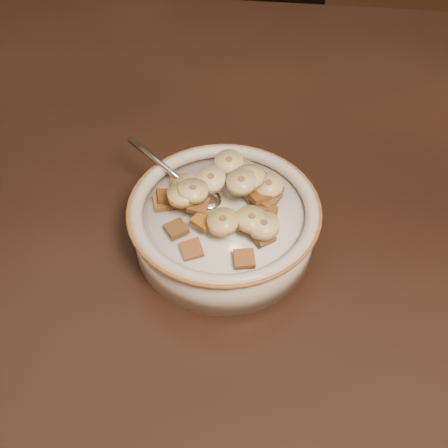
# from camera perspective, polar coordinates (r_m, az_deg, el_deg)

# --- Properties ---
(floor) EXTENTS (4.00, 4.50, 0.10)m
(floor) POSITION_cam_1_polar(r_m,az_deg,el_deg) (1.38, -2.78, -19.60)
(floor) COLOR #422816
(floor) RESTS_ON ground
(table) EXTENTS (1.40, 0.90, 0.04)m
(table) POSITION_cam_1_polar(r_m,az_deg,el_deg) (0.72, -5.03, 4.29)
(table) COLOR black
(table) RESTS_ON floor
(chair) EXTENTS (0.46, 0.46, 0.94)m
(chair) POSITION_cam_1_polar(r_m,az_deg,el_deg) (1.44, 1.39, 16.54)
(chair) COLOR black
(chair) RESTS_ON floor
(cereal_bowl) EXTENTS (0.19, 0.19, 0.05)m
(cereal_bowl) POSITION_cam_1_polar(r_m,az_deg,el_deg) (0.61, 0.00, -0.42)
(cereal_bowl) COLOR silver
(cereal_bowl) RESTS_ON table
(milk) EXTENTS (0.16, 0.16, 0.00)m
(milk) POSITION_cam_1_polar(r_m,az_deg,el_deg) (0.59, 0.00, 1.07)
(milk) COLOR white
(milk) RESTS_ON cereal_bowl
(spoon) EXTENTS (0.06, 0.06, 0.01)m
(spoon) POSITION_cam_1_polar(r_m,az_deg,el_deg) (0.60, -2.24, 2.79)
(spoon) COLOR #BBBBBB
(spoon) RESTS_ON cereal_bowl
(cereal_square_0) EXTENTS (0.03, 0.03, 0.01)m
(cereal_square_0) POSITION_cam_1_polar(r_m,az_deg,el_deg) (0.60, -3.75, 3.28)
(cereal_square_0) COLOR brown
(cereal_square_0) RESTS_ON milk
(cereal_square_1) EXTENTS (0.03, 0.03, 0.01)m
(cereal_square_1) POSITION_cam_1_polar(r_m,az_deg,el_deg) (0.61, 4.03, 4.46)
(cereal_square_1) COLOR brown
(cereal_square_1) RESTS_ON milk
(cereal_square_2) EXTENTS (0.03, 0.03, 0.01)m
(cereal_square_2) POSITION_cam_1_polar(r_m,az_deg,el_deg) (0.59, 4.69, 2.85)
(cereal_square_2) COLOR #915D2D
(cereal_square_2) RESTS_ON milk
(cereal_square_3) EXTENTS (0.03, 0.03, 0.01)m
(cereal_square_3) POSITION_cam_1_polar(r_m,az_deg,el_deg) (0.59, 3.51, 2.88)
(cereal_square_3) COLOR brown
(cereal_square_3) RESTS_ON milk
(cereal_square_4) EXTENTS (0.03, 0.03, 0.01)m
(cereal_square_4) POSITION_cam_1_polar(r_m,az_deg,el_deg) (0.60, -5.88, 2.77)
(cereal_square_4) COLOR brown
(cereal_square_4) RESTS_ON milk
(cereal_square_5) EXTENTS (0.03, 0.03, 0.01)m
(cereal_square_5) POSITION_cam_1_polar(r_m,az_deg,el_deg) (0.60, -5.46, 2.62)
(cereal_square_5) COLOR brown
(cereal_square_5) RESTS_ON milk
(cereal_square_6) EXTENTS (0.03, 0.03, 0.01)m
(cereal_square_6) POSITION_cam_1_polar(r_m,az_deg,el_deg) (0.59, 4.23, 2.44)
(cereal_square_6) COLOR #93582E
(cereal_square_6) RESTS_ON milk
(cereal_square_7) EXTENTS (0.03, 0.03, 0.01)m
(cereal_square_7) POSITION_cam_1_polar(r_m,az_deg,el_deg) (0.60, -6.00, 2.27)
(cereal_square_7) COLOR #945E27
(cereal_square_7) RESTS_ON milk
(cereal_square_8) EXTENTS (0.03, 0.03, 0.01)m
(cereal_square_8) POSITION_cam_1_polar(r_m,az_deg,el_deg) (0.59, -4.53, 2.48)
(cereal_square_8) COLOR brown
(cereal_square_8) RESTS_ON milk
(cereal_square_9) EXTENTS (0.03, 0.03, 0.01)m
(cereal_square_9) POSITION_cam_1_polar(r_m,az_deg,el_deg) (0.62, 1.70, 5.16)
(cereal_square_9) COLOR brown
(cereal_square_9) RESTS_ON milk
(cereal_square_10) EXTENTS (0.03, 0.03, 0.01)m
(cereal_square_10) POSITION_cam_1_polar(r_m,az_deg,el_deg) (0.61, 4.85, 3.70)
(cereal_square_10) COLOR #9B592D
(cereal_square_10) RESTS_ON milk
(cereal_square_11) EXTENTS (0.03, 0.03, 0.01)m
(cereal_square_11) POSITION_cam_1_polar(r_m,az_deg,el_deg) (0.62, 0.19, 5.22)
(cereal_square_11) COLOR brown
(cereal_square_11) RESTS_ON milk
(cereal_square_12) EXTENTS (0.02, 0.02, 0.01)m
(cereal_square_12) POSITION_cam_1_polar(r_m,az_deg,el_deg) (0.57, 3.50, 0.54)
(cereal_square_12) COLOR brown
(cereal_square_12) RESTS_ON milk
(cereal_square_13) EXTENTS (0.03, 0.03, 0.01)m
(cereal_square_13) POSITION_cam_1_polar(r_m,az_deg,el_deg) (0.56, 3.98, -1.21)
(cereal_square_13) COLOR brown
(cereal_square_13) RESTS_ON milk
(cereal_square_14) EXTENTS (0.03, 0.03, 0.01)m
(cereal_square_14) POSITION_cam_1_polar(r_m,az_deg,el_deg) (0.55, -3.29, -2.59)
(cereal_square_14) COLOR brown
(cereal_square_14) RESTS_ON milk
(cereal_square_15) EXTENTS (0.02, 0.02, 0.01)m
(cereal_square_15) POSITION_cam_1_polar(r_m,az_deg,el_deg) (0.62, -4.56, 4.29)
(cereal_square_15) COLOR brown
(cereal_square_15) RESTS_ON milk
(cereal_square_16) EXTENTS (0.03, 0.02, 0.01)m
(cereal_square_16) POSITION_cam_1_polar(r_m,az_deg,el_deg) (0.59, -2.76, 3.22)
(cereal_square_16) COLOR brown
(cereal_square_16) RESTS_ON milk
(cereal_square_17) EXTENTS (0.03, 0.03, 0.01)m
(cereal_square_17) POSITION_cam_1_polar(r_m,az_deg,el_deg) (0.60, -4.25, 3.70)
(cereal_square_17) COLOR olive
(cereal_square_17) RESTS_ON milk
(cereal_square_18) EXTENTS (0.02, 0.02, 0.01)m
(cereal_square_18) POSITION_cam_1_polar(r_m,az_deg,el_deg) (0.57, -2.63, 1.95)
(cereal_square_18) COLOR brown
(cereal_square_18) RESTS_ON milk
(cereal_square_19) EXTENTS (0.02, 0.02, 0.01)m
(cereal_square_19) POSITION_cam_1_polar(r_m,az_deg,el_deg) (0.58, 4.37, 1.07)
(cereal_square_19) COLOR brown
(cereal_square_19) RESTS_ON milk
(cereal_square_20) EXTENTS (0.03, 0.03, 0.01)m
(cereal_square_20) POSITION_cam_1_polar(r_m,az_deg,el_deg) (0.61, -3.47, 3.94)
(cereal_square_20) COLOR brown
(cereal_square_20) RESTS_ON milk
(cereal_square_21) EXTENTS (0.03, 0.03, 0.01)m
(cereal_square_21) POSITION_cam_1_polar(r_m,az_deg,el_deg) (0.60, -6.24, 2.20)
(cereal_square_21) COLOR #94651F
(cereal_square_21) RESTS_ON milk
(cereal_square_22) EXTENTS (0.02, 0.02, 0.01)m
(cereal_square_22) POSITION_cam_1_polar(r_m,az_deg,el_deg) (0.56, 1.91, 0.23)
(cereal_square_22) COLOR #935C28
(cereal_square_22) RESTS_ON milk
(cereal_square_23) EXTENTS (0.02, 0.02, 0.01)m
(cereal_square_23) POSITION_cam_1_polar(r_m,az_deg,el_deg) (0.54, 2.07, -3.54)
(cereal_square_23) COLOR brown
(cereal_square_23) RESTS_ON milk
(cereal_square_24) EXTENTS (0.03, 0.03, 0.01)m
(cereal_square_24) POSITION_cam_1_polar(r_m,az_deg,el_deg) (0.57, -4.87, -0.50)
(cereal_square_24) COLOR brown
(cereal_square_24) RESTS_ON milk
(cereal_square_25) EXTENTS (0.03, 0.03, 0.01)m
(cereal_square_25) POSITION_cam_1_polar(r_m,az_deg,el_deg) (0.56, -2.09, 0.36)
(cereal_square_25) COLOR #9C6A21
(cereal_square_25) RESTS_ON milk
(banana_slice_0) EXTENTS (0.04, 0.04, 0.01)m
(banana_slice_0) POSITION_cam_1_polar(r_m,az_deg,el_deg) (0.61, 1.87, 5.28)
(banana_slice_0) COLOR #D1BA7F
(banana_slice_0) RESTS_ON milk
(banana_slice_1) EXTENTS (0.03, 0.03, 0.01)m
(banana_slice_1) POSITION_cam_1_polar(r_m,az_deg,el_deg) (0.55, 4.05, -0.16)
(banana_slice_1) COLOR beige
(banana_slice_1) RESTS_ON milk
(banana_slice_2) EXTENTS (0.04, 0.04, 0.01)m
(banana_slice_2) POSITION_cam_1_polar(r_m,az_deg,el_deg) (0.57, -4.22, 3.01)
(banana_slice_2) COLOR #FDDE82
(banana_slice_2) RESTS_ON milk
(banana_slice_3) EXTENTS (0.04, 0.04, 0.01)m
(banana_slice_3) POSITION_cam_1_polar(r_m,az_deg,el_deg) (0.60, 4.53, 3.92)
(banana_slice_3) COLOR #D2C680
(banana_slice_3) RESTS_ON milk
(banana_slice_4) EXTENTS (0.04, 0.04, 0.02)m
(banana_slice_4) POSITION_cam_1_polar(r_m,az_deg,el_deg) (0.59, 2.24, 4.52)
(banana_slice_4) COLOR #FCEE7E
(banana_slice_4) RESTS_ON milk
(banana_slice_5) EXTENTS (0.04, 0.04, 0.01)m
(banana_slice_5) POSITION_cam_1_polar(r_m,az_deg,el_deg) (0.57, -3.15, 3.38)
(banana_slice_5) COLOR #DFBA6F
(banana_slice_5) RESTS_ON milk
(banana_slice_6) EXTENTS (0.03, 0.03, 0.01)m
(banana_slice_6) POSITION_cam_1_polar(r_m,az_deg,el_deg) (0.55, -0.11, 0.23)
(banana_slice_6) COLOR #EEE374
(banana_slice_6) RESTS_ON milk
(banana_slice_7) EXTENTS (0.03, 0.03, 0.01)m
(banana_slice_7) POSITION_cam_1_polar(r_m,az_deg,el_deg) (0.58, 1.77, 4.26)
(banana_slice_7) COLOR #D5C48A
(banana_slice_7) RESTS_ON milk
(banana_slice_8) EXTENTS (0.04, 0.04, 0.01)m
(banana_slice_8) POSITION_cam_1_polar(r_m,az_deg,el_deg) (0.59, 2.64, 4.83)
(banana_slice_8) COLOR #FDE7A3
(banana_slice_8) RESTS_ON milk
(banana_slice_9) EXTENTS (0.04, 0.04, 0.01)m
(banana_slice_9) POSITION_cam_1_polar(r_m,az_deg,el_deg) (0.59, -1.33, 4.54)
(banana_slice_9) COLOR #F3D688
(banana_slice_9) RESTS_ON milk
(banana_slice_10) EXTENTS (0.03, 0.04, 0.02)m
(banana_slice_10) POSITION_cam_1_polar(r_m,az_deg,el_deg) (0.58, -3.83, 3.62)
(banana_slice_10) COLOR #F5E599
(banana_slice_10) RESTS_ON milk
(banana_slice_11) EXTENTS (0.04, 0.04, 0.01)m
(banana_slice_11) POSITION_cam_1_polar(r_m,az_deg,el_deg) (0.61, 0.50, 6.26)
(banana_slice_11) COLOR #D6C786
(banana_slice_11) RESTS_ON milk
(banana_slice_12) EXTENTS (0.04, 0.04, 0.01)m
(banana_slice_12) POSITION_cam_1_polar(r_m,az_deg,el_deg) (0.55, 2.83, 0.47)
(banana_slice_12) COLOR #E5CC7F
(banana_slice_12) RESTS_ON milk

